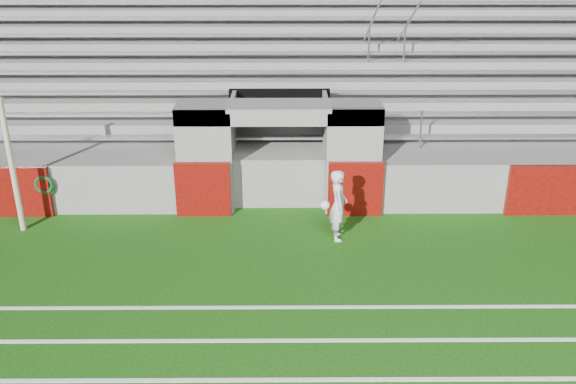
{
  "coord_description": "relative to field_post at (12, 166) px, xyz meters",
  "views": [
    {
      "loc": [
        0.12,
        -10.95,
        6.65
      ],
      "look_at": [
        0.2,
        1.8,
        1.1
      ],
      "focal_mm": 40.0,
      "sensor_mm": 36.0,
      "label": 1
    }
  ],
  "objects": [
    {
      "name": "stadium_structure",
      "position": [
        5.87,
        5.76,
        -0.06
      ],
      "size": [
        26.0,
        8.48,
        5.42
      ],
      "color": "slate",
      "rests_on": "ground"
    },
    {
      "name": "hose_coil",
      "position": [
        0.35,
        0.71,
        -0.77
      ],
      "size": [
        0.5,
        0.14,
        0.56
      ],
      "color": "#0D451C",
      "rests_on": "ground"
    },
    {
      "name": "goalkeeper_with_ball",
      "position": [
        7.16,
        -0.46,
        -0.74
      ],
      "size": [
        0.6,
        0.59,
        1.62
      ],
      "color": "silver",
      "rests_on": "ground"
    },
    {
      "name": "ground",
      "position": [
        5.87,
        -2.21,
        -1.55
      ],
      "size": [
        90.0,
        90.0,
        0.0
      ],
      "primitive_type": "plane",
      "color": "#13430B",
      "rests_on": "ground"
    },
    {
      "name": "field_post",
      "position": [
        0.0,
        0.0,
        0.0
      ],
      "size": [
        0.13,
        0.13,
        3.1
      ],
      "primitive_type": "cylinder",
      "color": "#BDAF8D",
      "rests_on": "ground"
    }
  ]
}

